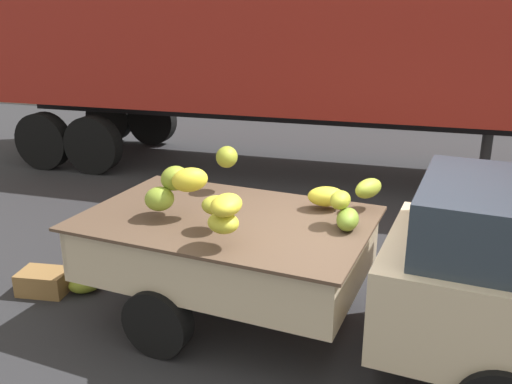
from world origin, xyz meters
name	(u,v)px	position (x,y,z in m)	size (l,w,h in m)	color
ground	(358,347)	(0.00, 0.00, 0.00)	(220.00, 220.00, 0.00)	#28282B
curb_strip	(417,124)	(0.00, 10.33, 0.08)	(80.00, 0.80, 0.16)	gray
pickup_truck	(429,271)	(0.55, -0.04, 0.88)	(4.88, 2.13, 1.70)	#CCB793
semi_trailer	(296,32)	(-2.03, 5.41, 2.54)	(12.07, 2.94, 3.95)	maroon
fallen_banana_bunch_near_tailgate	(85,284)	(-3.00, 0.11, 0.09)	(0.35, 0.25, 0.19)	#91A02C
produce_crate	(44,282)	(-3.42, -0.04, 0.12)	(0.52, 0.36, 0.25)	olive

